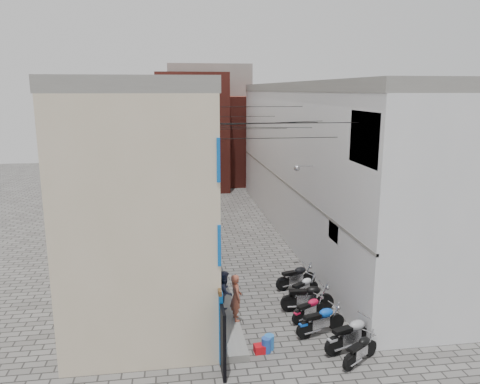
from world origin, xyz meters
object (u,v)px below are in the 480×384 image
motorcycle_b (351,333)px  red_crate (261,349)px  motorcycle_f (304,287)px  water_jug_far (269,342)px  motorcycle_d (310,308)px  motorcycle_a (361,349)px  water_jug_near (266,345)px  person_a (236,297)px  motorcycle_e (307,296)px  motorcycle_g (296,276)px  person_b (225,291)px  motorcycle_c (321,319)px

motorcycle_b → red_crate: bearing=-115.3°
motorcycle_f → water_jug_far: motorcycle_f is taller
motorcycle_d → motorcycle_a: bearing=-12.8°
motorcycle_a → water_jug_near: bearing=-144.0°
motorcycle_a → red_crate: size_ratio=3.94×
motorcycle_b → person_a: size_ratio=1.22×
motorcycle_a → water_jug_far: bearing=-147.7°
motorcycle_a → motorcycle_e: 3.85m
water_jug_near → motorcycle_e: bearing=50.9°
motorcycle_d → motorcycle_f: (0.31, 1.90, 0.02)m
motorcycle_d → person_a: (-2.83, -0.02, 0.64)m
motorcycle_f → motorcycle_g: size_ratio=0.89×
motorcycle_f → person_b: 3.72m
motorcycle_g → person_a: size_ratio=1.12×
water_jug_near → motorcycle_b: bearing=-5.6°
motorcycle_d → water_jug_near: 2.86m
motorcycle_d → motorcycle_e: (0.14, 0.77, 0.13)m
motorcycle_e → person_b: (-3.30, -0.08, 0.45)m
motorcycle_e → red_crate: size_ratio=4.85×
motorcycle_b → motorcycle_a: bearing=-20.1°
red_crate → water_jug_near: bearing=0.0°
person_a → water_jug_far: (0.88, -1.78, -0.88)m
motorcycle_e → water_jug_near: bearing=-36.7°
motorcycle_a → motorcycle_d: size_ratio=1.03×
motorcycle_f → water_jug_near: bearing=-64.4°
motorcycle_e → motorcycle_c: bearing=0.9°
motorcycle_d → water_jug_far: size_ratio=3.30×
motorcycle_c → person_a: person_a is taller
motorcycle_a → water_jug_near: 3.06m
motorcycle_e → person_b: 3.33m
motorcycle_f → person_a: (-3.14, -1.92, 0.62)m
red_crate → motorcycle_a: bearing=-19.4°
person_b → motorcycle_e: bearing=-71.7°
person_a → red_crate: (0.56, -1.93, -0.99)m
water_jug_far → red_crate: bearing=-153.8°
water_jug_near → water_jug_far: same height
motorcycle_e → person_b: size_ratio=1.31×
motorcycle_f → motorcycle_c: bearing=-36.9°
motorcycle_d → motorcycle_e: size_ratio=0.79×
motorcycle_f → water_jug_near: (-2.39, -3.86, -0.25)m
motorcycle_f → motorcycle_a: bearing=-27.2°
motorcycle_f → red_crate: size_ratio=3.98×
motorcycle_d → person_b: size_ratio=1.04×
person_a → water_jug_near: person_a is taller
person_b → water_jug_far: size_ratio=3.17×
person_a → motorcycle_g: bearing=-52.0°
person_a → person_b: bearing=19.4°
motorcycle_a → person_b: (-3.93, 3.71, 0.56)m
motorcycle_e → motorcycle_f: size_ratio=1.22×
motorcycle_g → water_jug_near: 5.45m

